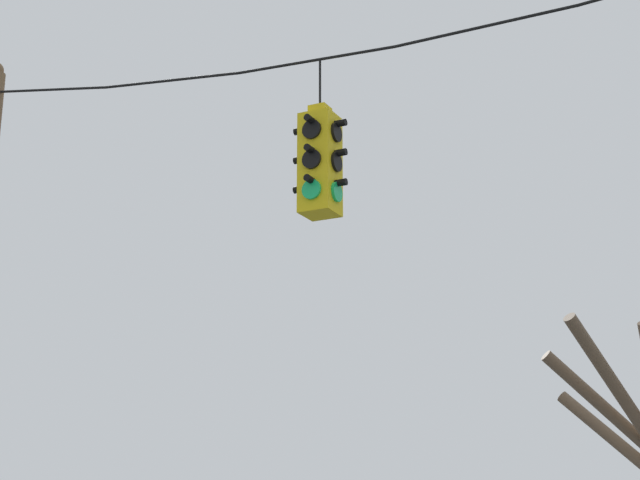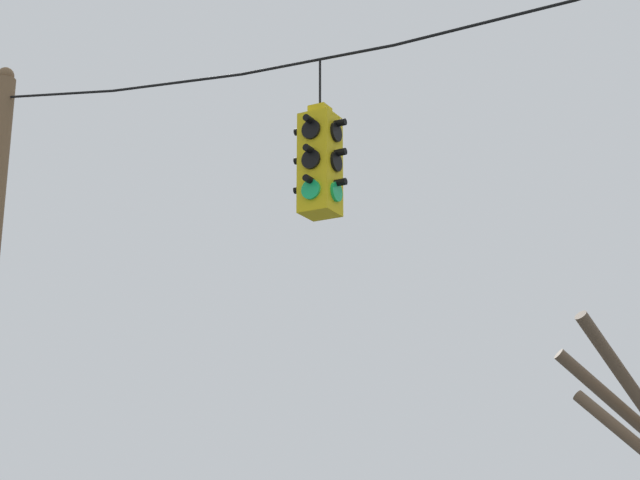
# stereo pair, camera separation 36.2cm
# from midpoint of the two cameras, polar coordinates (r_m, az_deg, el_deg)

# --- Properties ---
(span_wire) EXTENTS (12.62, 0.03, 0.65)m
(span_wire) POSITION_cam_midpoint_polar(r_m,az_deg,el_deg) (9.71, 8.31, 13.26)
(span_wire) COLOR black
(traffic_light_over_intersection) EXTENTS (0.58, 0.58, 1.66)m
(traffic_light_over_intersection) POSITION_cam_midpoint_polar(r_m,az_deg,el_deg) (9.78, -1.06, 4.51)
(traffic_light_over_intersection) COLOR yellow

